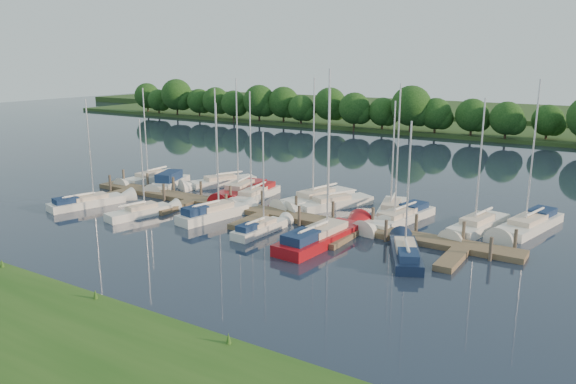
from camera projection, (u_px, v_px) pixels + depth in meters
The scene contains 23 objects.
ground at pixel (208, 241), 40.05m from camera, with size 260.00×260.00×0.00m, color #17212F.
dock at pixel (266, 215), 46.01m from camera, with size 40.00×6.00×0.40m.
mooring_pilings at pixel (273, 207), 46.84m from camera, with size 38.24×2.84×2.00m.
far_shore at pixel (477, 127), 101.59m from camera, with size 180.00×30.00×0.60m, color #224119.
distant_hill at pixel (507, 114), 122.03m from camera, with size 220.00×40.00×1.40m, color #324A20.
treeline at pixel (438, 111), 91.67m from camera, with size 145.16×9.89×8.28m.
sailboat_n_0 at pixel (150, 179), 59.20m from camera, with size 1.90×7.90×10.08m.
motorboat at pixel (168, 184), 56.36m from camera, with size 3.78×6.94×1.92m.
sailboat_n_2 at pixel (220, 183), 57.08m from camera, with size 4.73×7.76×10.18m.
sailboat_n_3 at pixel (240, 192), 53.35m from camera, with size 3.58×8.96×11.36m.
sailboat_n_4 at pixel (253, 196), 51.55m from camera, with size 2.71×8.13×10.23m.
sailboat_n_5 at pixel (315, 200), 50.31m from camera, with size 3.85×9.15×11.58m.
sailboat_n_6 at pixel (331, 205), 48.79m from camera, with size 5.08×8.09×10.65m.
sailboat_n_7 at pixel (391, 211), 46.69m from camera, with size 3.41×7.68×9.84m.
sailboat_n_8 at pixel (397, 219), 44.42m from camera, with size 3.51×9.06×11.28m.
sailboat_n_9 at pixel (476, 228), 42.20m from camera, with size 3.21×8.16×10.43m.
sailboat_n_10 at pixel (527, 226), 42.49m from camera, with size 3.92×9.37×11.69m.
sailboat_s_0 at pixel (90, 202), 49.41m from camera, with size 3.49×7.65×9.67m.
sailboat_s_1 at pixel (142, 213), 46.28m from camera, with size 2.81×6.49×8.37m.
sailboat_s_2 at pixel (215, 214), 45.59m from camera, with size 2.94×7.53×9.76m.
sailboat_s_3 at pixel (261, 229), 41.87m from camera, with size 1.72×6.06×7.83m.
sailboat_s_4 at pixel (323, 238), 39.70m from camera, with size 3.06×9.92×12.55m.
sailboat_s_5 at pixel (405, 254), 36.61m from camera, with size 4.26×7.06×9.28m.
Camera 1 is at (25.22, -29.13, 12.86)m, focal length 35.00 mm.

